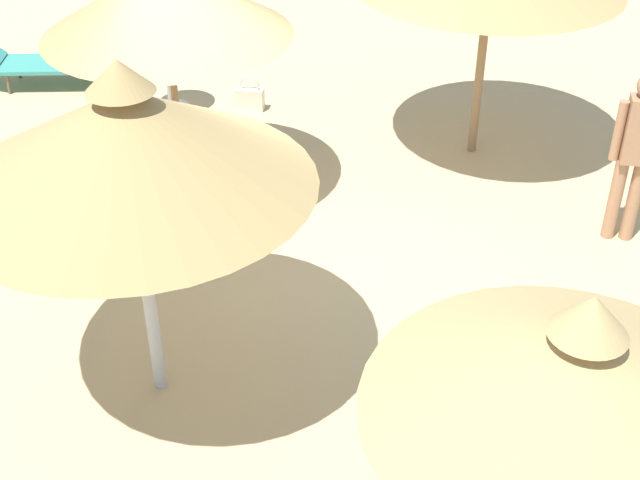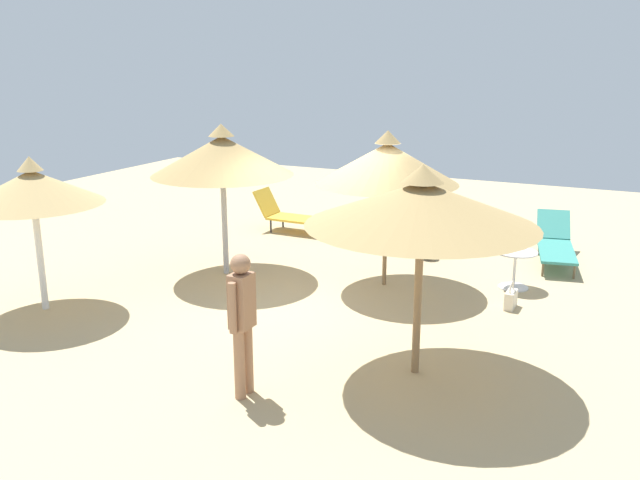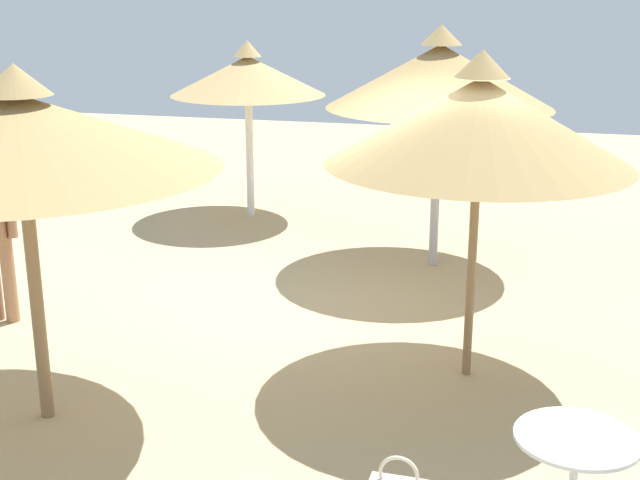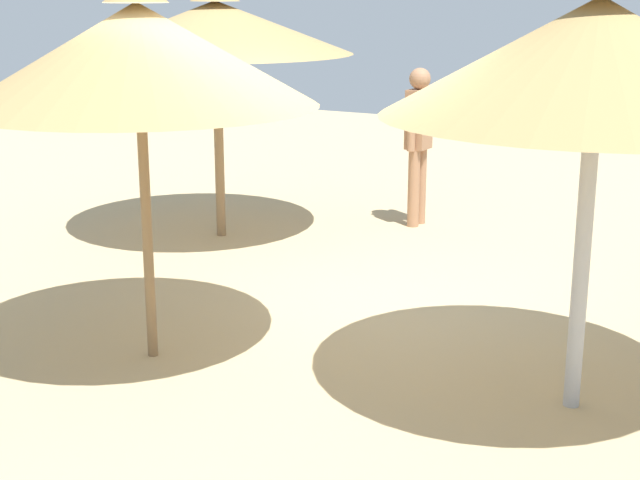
{
  "view_description": "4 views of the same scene",
  "coord_description": "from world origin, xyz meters",
  "px_view_note": "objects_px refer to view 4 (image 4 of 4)",
  "views": [
    {
      "loc": [
        -6.84,
        -1.82,
        4.83
      ],
      "look_at": [
        -0.73,
        -0.86,
        0.68
      ],
      "focal_mm": 48.63,
      "sensor_mm": 36.0,
      "label": 1
    },
    {
      "loc": [
        4.74,
        -9.81,
        3.9
      ],
      "look_at": [
        0.36,
        -0.64,
        1.13
      ],
      "focal_mm": 37.87,
      "sensor_mm": 36.0,
      "label": 2
    },
    {
      "loc": [
        7.73,
        1.35,
        3.21
      ],
      "look_at": [
        -0.05,
        -0.64,
        0.8
      ],
      "focal_mm": 48.57,
      "sensor_mm": 36.0,
      "label": 3
    },
    {
      "loc": [
        -3.3,
        5.84,
        2.59
      ],
      "look_at": [
        -0.0,
        -0.01,
        0.78
      ],
      "focal_mm": 52.6,
      "sensor_mm": 36.0,
      "label": 4
    }
  ],
  "objects_px": {
    "parasol_umbrella_edge": "(216,27)",
    "parasol_umbrella_far_left": "(597,57)",
    "person_standing_center": "(418,136)",
    "parasol_umbrella_near_left": "(138,54)"
  },
  "relations": [
    {
      "from": "parasol_umbrella_near_left",
      "to": "person_standing_center",
      "type": "relative_size",
      "value": 1.55
    },
    {
      "from": "parasol_umbrella_near_left",
      "to": "parasol_umbrella_far_left",
      "type": "bearing_deg",
      "value": -167.25
    },
    {
      "from": "parasol_umbrella_near_left",
      "to": "person_standing_center",
      "type": "xyz_separation_m",
      "value": [
        -0.1,
        -4.52,
        -1.15
      ]
    },
    {
      "from": "parasol_umbrella_edge",
      "to": "person_standing_center",
      "type": "distance_m",
      "value": 2.5
    },
    {
      "from": "parasol_umbrella_near_left",
      "to": "parasol_umbrella_far_left",
      "type": "relative_size",
      "value": 0.98
    },
    {
      "from": "person_standing_center",
      "to": "parasol_umbrella_near_left",
      "type": "bearing_deg",
      "value": 88.77
    },
    {
      "from": "parasol_umbrella_near_left",
      "to": "person_standing_center",
      "type": "bearing_deg",
      "value": -91.23
    },
    {
      "from": "parasol_umbrella_far_left",
      "to": "parasol_umbrella_edge",
      "type": "height_order",
      "value": "parasol_umbrella_far_left"
    },
    {
      "from": "parasol_umbrella_edge",
      "to": "parasol_umbrella_far_left",
      "type": "bearing_deg",
      "value": 151.51
    },
    {
      "from": "parasol_umbrella_far_left",
      "to": "person_standing_center",
      "type": "height_order",
      "value": "parasol_umbrella_far_left"
    }
  ]
}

